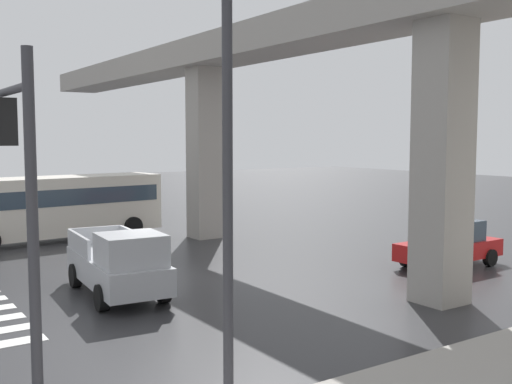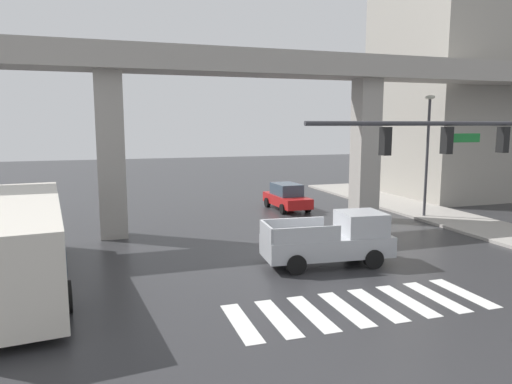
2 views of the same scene
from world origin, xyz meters
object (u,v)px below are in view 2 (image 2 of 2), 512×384
city_bus (22,238)px  street_lamp_mid_block (428,142)px  sedan_red (287,197)px  pickup_truck (334,240)px  traffic_signal_mast (505,152)px

city_bus → street_lamp_mid_block: street_lamp_mid_block is taller
city_bus → street_lamp_mid_block: bearing=15.6°
sedan_red → street_lamp_mid_block: (6.81, -5.14, 3.70)m
city_bus → sedan_red: bearing=38.0°
street_lamp_mid_block → pickup_truck: bearing=-144.5°
traffic_signal_mast → sedan_red: bearing=94.4°
city_bus → traffic_signal_mast: (15.32, -5.21, 2.96)m
pickup_truck → city_bus: bearing=175.5°
sedan_red → traffic_signal_mast: traffic_signal_mast is taller
sedan_red → traffic_signal_mast: 16.69m
city_bus → sedan_red: city_bus is taller
sedan_red → street_lamp_mid_block: bearing=-37.0°
city_bus → sedan_red: (14.08, 10.99, -0.87)m
pickup_truck → city_bus: size_ratio=0.48×
city_bus → street_lamp_mid_block: (20.89, 5.85, 2.83)m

